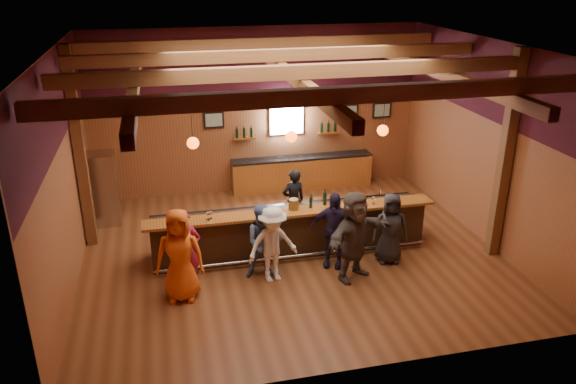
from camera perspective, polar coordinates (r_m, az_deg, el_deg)
name	(u,v)px	position (r m, az deg, el deg)	size (l,w,h in m)	color
room	(291,111)	(11.47, 0.28, 8.19)	(9.04, 9.00, 4.52)	brown
bar_counter	(290,229)	(12.49, 0.23, -3.77)	(6.30, 1.07, 1.11)	black
back_bar_cabinet	(302,172)	(15.96, 1.43, 1.99)	(4.00, 0.52, 0.95)	#944E1A
window	(286,117)	(15.61, -0.16, 7.59)	(0.95, 0.09, 0.95)	silver
framed_pictures	(317,114)	(15.79, 2.94, 7.93)	(5.35, 0.05, 0.45)	black
wine_shelves	(287,133)	(15.66, -0.10, 6.01)	(3.00, 0.18, 0.30)	#944E1A
pendant_lights	(291,136)	(11.55, 0.34, 5.69)	(4.24, 0.24, 1.37)	black
stainless_fridge	(103,189)	(14.39, -18.27, 0.33)	(0.70, 0.70, 1.80)	silver
customer_orange	(180,255)	(10.77, -10.94, -6.31)	(0.90, 0.59, 1.85)	#E85915
customer_redvest	(185,251)	(11.07, -10.39, -5.95)	(0.61, 0.40, 1.68)	maroon
customer_denim	(264,241)	(11.38, -2.45, -5.04)	(0.76, 0.60, 1.57)	#4D699B
customer_white	(273,244)	(11.22, -1.57, -5.34)	(1.04, 0.60, 1.61)	white
customer_navy	(333,230)	(11.76, 4.62, -3.86)	(0.98, 0.41, 1.67)	#231B37
customer_brown	(355,236)	(11.32, 6.77, -4.47)	(1.74, 0.56, 1.88)	#4B423C
customer_dark	(390,228)	(12.12, 10.35, -3.64)	(0.76, 0.50, 1.56)	#252527
bartender	(294,201)	(13.26, 0.57, -0.91)	(0.57, 0.38, 1.57)	black
ice_bucket	(294,204)	(11.97, 0.57, -1.25)	(0.21, 0.21, 0.23)	brown
bottle_a	(311,202)	(12.05, 2.34, -1.05)	(0.07, 0.07, 0.32)	black
bottle_b	(325,199)	(12.21, 3.76, -0.68)	(0.08, 0.08, 0.37)	black
glass_a	(180,215)	(11.62, -10.91, -2.30)	(0.09, 0.09, 0.20)	silver
glass_b	(208,214)	(11.59, -8.13, -2.23)	(0.08, 0.08, 0.19)	silver
glass_c	(211,213)	(11.64, -7.87, -2.16)	(0.07, 0.07, 0.17)	silver
glass_d	(259,211)	(11.68, -3.00, -1.91)	(0.07, 0.07, 0.16)	silver
glass_e	(269,208)	(11.75, -1.99, -1.67)	(0.08, 0.08, 0.18)	silver
glass_f	(334,202)	(12.05, 4.65, -1.05)	(0.09, 0.09, 0.19)	silver
glass_g	(349,200)	(12.23, 6.22, -0.78)	(0.08, 0.08, 0.19)	silver
glass_h	(374,198)	(12.38, 8.69, -0.65)	(0.08, 0.08, 0.18)	silver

